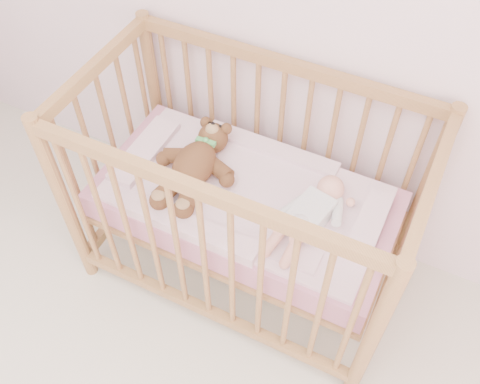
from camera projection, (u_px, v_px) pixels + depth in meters
The scene contains 5 objects.
crib at pixel (245, 202), 2.21m from camera, with size 1.36×0.76×1.00m, color tan, non-canonical shape.
mattress at pixel (245, 204), 2.22m from camera, with size 1.22×0.62×0.13m, color pink.
blanket at pixel (245, 193), 2.17m from camera, with size 1.10×0.58×0.06m, color #FAACC2, non-canonical shape.
baby at pixel (311, 210), 2.02m from camera, with size 0.23×0.48×0.12m, color white, non-canonical shape.
teddy_bear at pixel (194, 164), 2.15m from camera, with size 0.36×0.52×0.14m, color brown, non-canonical shape.
Camera 1 is at (0.55, 0.36, 2.24)m, focal length 40.00 mm.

